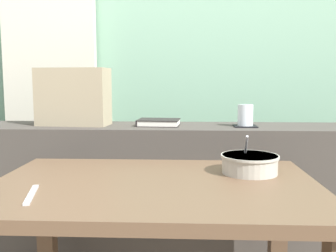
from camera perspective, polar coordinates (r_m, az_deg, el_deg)
name	(u,v)px	position (r m, az deg, el deg)	size (l,w,h in m)	color
outdoor_backdrop	(182,16)	(2.42, 2.10, 16.12)	(4.80, 0.08, 2.80)	#84B293
curtain_left_panel	(49,40)	(2.45, -17.42, 12.19)	(0.56, 0.06, 2.50)	beige
dark_console_ledge	(180,211)	(1.82, 1.76, -12.66)	(2.80, 0.33, 0.81)	#423D38
breakfast_table	(155,222)	(1.19, -1.99, -14.18)	(0.98, 0.65, 0.71)	brown
coaster_square	(245,126)	(1.72, 11.48, -0.01)	(0.10, 0.10, 0.01)	black
juice_glass	(245,116)	(1.71, 11.52, 1.49)	(0.07, 0.07, 0.09)	white
closed_book	(159,122)	(1.73, -1.44, 0.55)	(0.20, 0.16, 0.03)	black
throw_pillow	(73,97)	(1.79, -14.00, 4.28)	(0.32, 0.14, 0.26)	tan
soup_bowl	(250,164)	(1.28, 12.14, -5.60)	(0.19, 0.19, 0.13)	#BCB7A8
fork_utensil	(31,195)	(1.09, -19.81, -9.65)	(0.02, 0.17, 0.01)	silver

